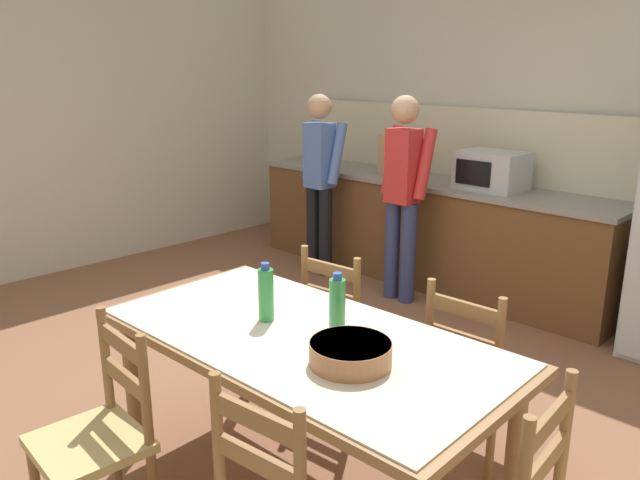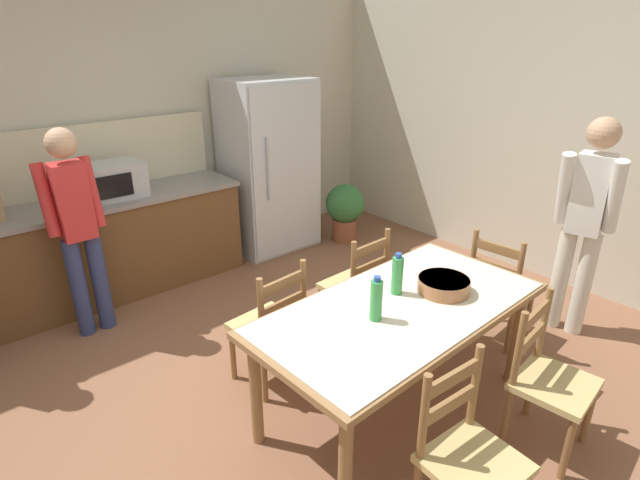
# 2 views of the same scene
# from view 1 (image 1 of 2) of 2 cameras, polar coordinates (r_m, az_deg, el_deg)

# --- Properties ---
(ground_plane) EXTENTS (8.32, 8.32, 0.00)m
(ground_plane) POSITION_cam_1_polar(r_m,az_deg,el_deg) (3.78, -2.67, -13.97)
(ground_plane) COLOR brown
(wall_back) EXTENTS (6.52, 0.12, 2.90)m
(wall_back) POSITION_cam_1_polar(r_m,az_deg,el_deg) (5.45, 18.51, 10.57)
(wall_back) COLOR beige
(wall_back) RESTS_ON ground
(wall_left) EXTENTS (0.12, 5.20, 2.90)m
(wall_left) POSITION_cam_1_polar(r_m,az_deg,el_deg) (6.11, -24.43, 10.48)
(wall_left) COLOR beige
(wall_left) RESTS_ON ground
(kitchen_counter) EXTENTS (3.47, 0.66, 0.91)m
(kitchen_counter) POSITION_cam_1_polar(r_m,az_deg,el_deg) (5.60, 9.38, 0.98)
(kitchen_counter) COLOR brown
(kitchen_counter) RESTS_ON ground
(counter_splashback) EXTENTS (3.43, 0.03, 0.60)m
(counter_splashback) POSITION_cam_1_polar(r_m,az_deg,el_deg) (5.71, 11.57, 8.87)
(counter_splashback) COLOR beige
(counter_splashback) RESTS_ON kitchen_counter
(microwave) EXTENTS (0.50, 0.39, 0.30)m
(microwave) POSITION_cam_1_polar(r_m,az_deg,el_deg) (5.12, 15.41, 6.14)
(microwave) COLOR #B2B7BC
(microwave) RESTS_ON kitchen_counter
(paper_bag) EXTENTS (0.24, 0.16, 0.36)m
(paper_bag) POSITION_cam_1_polar(r_m,az_deg,el_deg) (5.65, 6.72, 7.77)
(paper_bag) COLOR tan
(paper_bag) RESTS_ON kitchen_counter
(dining_table) EXTENTS (1.87, 0.99, 0.76)m
(dining_table) POSITION_cam_1_polar(r_m,az_deg,el_deg) (2.73, -1.55, -10.16)
(dining_table) COLOR olive
(dining_table) RESTS_ON ground
(bottle_near_centre) EXTENTS (0.07, 0.07, 0.27)m
(bottle_near_centre) POSITION_cam_1_polar(r_m,az_deg,el_deg) (2.80, -4.97, -4.93)
(bottle_near_centre) COLOR green
(bottle_near_centre) RESTS_ON dining_table
(bottle_off_centre) EXTENTS (0.07, 0.07, 0.27)m
(bottle_off_centre) POSITION_cam_1_polar(r_m,az_deg,el_deg) (2.66, 1.59, -5.97)
(bottle_off_centre) COLOR green
(bottle_off_centre) RESTS_ON dining_table
(serving_bowl) EXTENTS (0.32, 0.32, 0.09)m
(serving_bowl) POSITION_cam_1_polar(r_m,az_deg,el_deg) (2.43, 2.80, -10.16)
(serving_bowl) COLOR #9E6642
(serving_bowl) RESTS_ON dining_table
(chair_side_near_left) EXTENTS (0.44, 0.43, 0.91)m
(chair_side_near_left) POSITION_cam_1_polar(r_m,az_deg,el_deg) (2.75, -19.62, -16.65)
(chair_side_near_left) COLOR olive
(chair_side_near_left) RESTS_ON ground
(chair_side_far_right) EXTENTS (0.44, 0.42, 0.91)m
(chair_side_far_right) POSITION_cam_1_polar(r_m,az_deg,el_deg) (3.17, 13.88, -11.64)
(chair_side_far_right) COLOR olive
(chair_side_far_right) RESTS_ON ground
(chair_side_far_left) EXTENTS (0.46, 0.44, 0.91)m
(chair_side_far_left) POSITION_cam_1_polar(r_m,az_deg,el_deg) (3.59, 2.22, -7.77)
(chair_side_far_left) COLOR olive
(chair_side_far_left) RESTS_ON ground
(person_at_sink) EXTENTS (0.41, 0.28, 1.62)m
(person_at_sink) POSITION_cam_1_polar(r_m,az_deg,el_deg) (5.60, -0.01, 5.94)
(person_at_sink) COLOR black
(person_at_sink) RESTS_ON ground
(person_at_counter) EXTENTS (0.41, 0.29, 1.65)m
(person_at_counter) POSITION_cam_1_polar(r_m,az_deg,el_deg) (4.97, 7.59, 4.68)
(person_at_counter) COLOR navy
(person_at_counter) RESTS_ON ground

